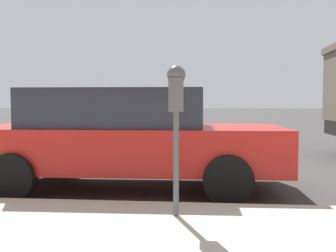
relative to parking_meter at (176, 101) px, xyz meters
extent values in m
plane|color=#3D3A3A|center=(2.75, 0.31, -1.31)|extent=(220.00, 220.00, 0.00)
cylinder|color=#4C5156|center=(0.00, 0.00, -0.64)|extent=(0.06, 0.06, 1.06)
cube|color=#4C5156|center=(0.00, 0.00, 0.06)|extent=(0.20, 0.14, 0.34)
sphere|color=#4C5156|center=(0.00, 0.00, 0.27)|extent=(0.19, 0.19, 0.19)
cube|color=gold|center=(0.11, 0.00, 0.02)|extent=(0.01, 0.11, 0.12)
cube|color=black|center=(0.11, 0.00, 0.14)|extent=(0.01, 0.10, 0.08)
cube|color=#B21E19|center=(1.86, 0.84, -0.67)|extent=(1.94, 4.58, 0.62)
cube|color=#232833|center=(1.86, 1.03, -0.09)|extent=(1.67, 2.58, 0.55)
cylinder|color=black|center=(2.81, -0.54, -0.99)|extent=(0.24, 0.65, 0.64)
cylinder|color=black|center=(0.99, -0.59, -0.99)|extent=(0.24, 0.65, 0.64)
cylinder|color=black|center=(2.74, 2.27, -0.99)|extent=(0.24, 0.65, 0.64)
cylinder|color=black|center=(0.91, 2.23, -0.99)|extent=(0.24, 0.65, 0.64)
camera|label=1|loc=(-3.96, -0.29, -0.03)|focal=42.00mm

